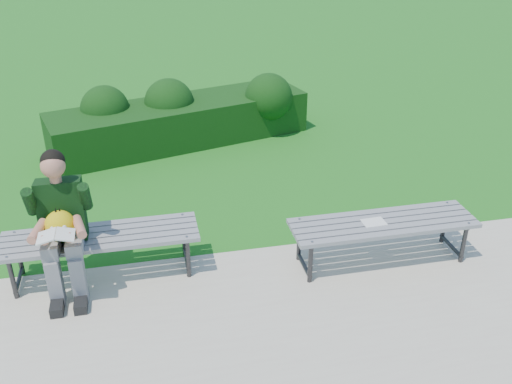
{
  "coord_description": "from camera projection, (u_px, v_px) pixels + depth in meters",
  "views": [
    {
      "loc": [
        -0.97,
        -4.81,
        3.26
      ],
      "look_at": [
        0.04,
        -0.09,
        0.73
      ],
      "focal_mm": 40.0,
      "sensor_mm": 36.0,
      "label": 1
    }
  ],
  "objects": [
    {
      "name": "bench_left",
      "position": [
        101.0,
        240.0,
        5.28
      ],
      "size": [
        1.8,
        0.5,
        0.46
      ],
      "color": "gray",
      "rests_on": "walkway"
    },
    {
      "name": "seated_boy",
      "position": [
        61.0,
        221.0,
        5.0
      ],
      "size": [
        0.56,
        0.76,
        1.31
      ],
      "color": "slate",
      "rests_on": "walkway"
    },
    {
      "name": "paper_sheet",
      "position": [
        374.0,
        222.0,
        5.45
      ],
      "size": [
        0.23,
        0.17,
        0.01
      ],
      "color": "white",
      "rests_on": "bench_right"
    },
    {
      "name": "ground",
      "position": [
        250.0,
        251.0,
        5.86
      ],
      "size": [
        80.0,
        80.0,
        0.0
      ],
      "color": "#248023",
      "rests_on": "ground"
    },
    {
      "name": "walkway",
      "position": [
        296.0,
        375.0,
        4.34
      ],
      "size": [
        30.0,
        3.5,
        0.02
      ],
      "color": "beige",
      "rests_on": "ground"
    },
    {
      "name": "hedge",
      "position": [
        182.0,
        116.0,
        8.29
      ],
      "size": [
        3.84,
        1.87,
        0.93
      ],
      "color": "#124412",
      "rests_on": "ground"
    },
    {
      "name": "bench_right",
      "position": [
        383.0,
        226.0,
        5.49
      ],
      "size": [
        1.8,
        0.5,
        0.46
      ],
      "color": "gray",
      "rests_on": "walkway"
    }
  ]
}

